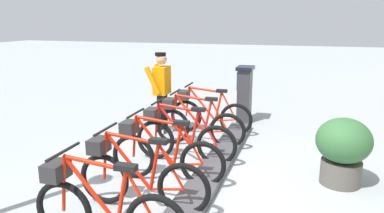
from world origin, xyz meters
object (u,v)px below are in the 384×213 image
object	(u,v)px
bike_docked_1	(196,124)
bike_docked_5	(101,208)
bike_docked_3	(162,154)
bike_docked_2	(181,137)
bike_docked_0	(207,113)
bike_docked_4	(137,176)
worker_near_rack	(162,90)
payment_kiosk	(244,93)
planter_bush	(343,148)

from	to	relation	value
bike_docked_1	bike_docked_5	distance (m)	3.23
bike_docked_1	bike_docked_3	bearing A→B (deg)	90.00
bike_docked_2	bike_docked_0	bearing A→B (deg)	-90.00
bike_docked_3	bike_docked_0	bearing A→B (deg)	-90.00
bike_docked_4	worker_near_rack	size ratio (longest dim) A/B	1.04
payment_kiosk	bike_docked_1	bearing A→B (deg)	73.57
payment_kiosk	bike_docked_0	bearing A→B (deg)	63.19
bike_docked_1	planter_bush	bearing A→B (deg)	159.77
bike_docked_1	bike_docked_3	size ratio (longest dim) A/B	1.00
bike_docked_3	planter_bush	bearing A→B (deg)	-163.86
bike_docked_0	bike_docked_1	xyz separation A→B (m)	(0.00, 0.81, 0.00)
bike_docked_5	planter_bush	size ratio (longest dim) A/B	1.77
bike_docked_0	worker_near_rack	distance (m)	1.05
bike_docked_0	bike_docked_4	xyz separation A→B (m)	(0.00, 3.23, 0.00)
bike_docked_0	payment_kiosk	bearing A→B (deg)	-116.81
bike_docked_0	bike_docked_2	xyz separation A→B (m)	(0.00, 1.61, 0.00)
bike_docked_5	bike_docked_3	bearing A→B (deg)	-90.00
bike_docked_2	bike_docked_5	world-z (taller)	same
worker_near_rack	planter_bush	world-z (taller)	worker_near_rack
bike_docked_1	bike_docked_4	bearing A→B (deg)	90.00
bike_docked_0	bike_docked_5	distance (m)	4.04
bike_docked_1	bike_docked_2	size ratio (longest dim) A/B	1.00
payment_kiosk	bike_docked_1	xyz separation A→B (m)	(0.57, 1.94, -0.24)
bike_docked_5	planter_bush	distance (m)	3.38
planter_bush	bike_docked_3	bearing A→B (deg)	16.14
worker_near_rack	planter_bush	size ratio (longest dim) A/B	1.71
bike_docked_1	bike_docked_4	world-z (taller)	same
bike_docked_0	worker_near_rack	bearing A→B (deg)	14.23
bike_docked_1	worker_near_rack	distance (m)	1.18
bike_docked_3	bike_docked_5	size ratio (longest dim) A/B	1.00
bike_docked_4	worker_near_rack	bearing A→B (deg)	-73.17
bike_docked_4	worker_near_rack	world-z (taller)	worker_near_rack
payment_kiosk	worker_near_rack	distance (m)	2.02
bike_docked_3	worker_near_rack	world-z (taller)	worker_near_rack
bike_docked_2	bike_docked_4	world-z (taller)	same
bike_docked_2	planter_bush	bearing A→B (deg)	177.74
worker_near_rack	bike_docked_0	bearing A→B (deg)	-165.77
payment_kiosk	bike_docked_3	xyz separation A→B (m)	(0.57, 3.55, -0.24)
bike_docked_3	bike_docked_4	xyz separation A→B (m)	(0.00, 0.81, 0.00)
bike_docked_5	worker_near_rack	distance (m)	3.94
bike_docked_0	planter_bush	xyz separation A→B (m)	(-2.45, 1.71, 0.11)
bike_docked_2	planter_bush	xyz separation A→B (m)	(-2.45, 0.10, 0.11)
bike_docked_5	planter_bush	bearing A→B (deg)	-136.55
bike_docked_1	bike_docked_5	world-z (taller)	same
worker_near_rack	bike_docked_2	bearing A→B (deg)	123.23
bike_docked_1	worker_near_rack	bearing A→B (deg)	-32.48
bike_docked_0	planter_bush	distance (m)	2.99
bike_docked_1	bike_docked_2	world-z (taller)	same
payment_kiosk	worker_near_rack	world-z (taller)	worker_near_rack
bike_docked_4	bike_docked_3	bearing A→B (deg)	-90.00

